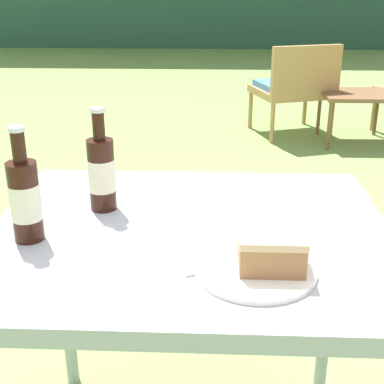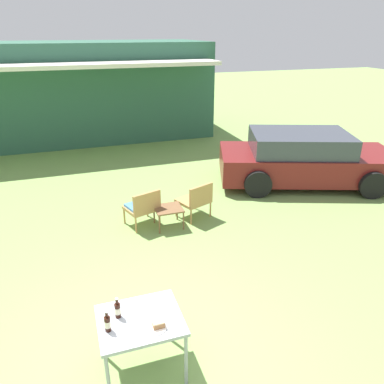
% 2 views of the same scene
% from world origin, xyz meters
% --- Properties ---
extents(wicker_chair_cushioned, '(0.73, 0.70, 0.77)m').
position_xyz_m(wicker_chair_cushioned, '(0.72, 3.43, 0.43)').
color(wicker_chair_cushioned, '#B2844C').
rests_on(wicker_chair_cushioned, ground_plane).
extents(garden_side_table, '(0.54, 0.50, 0.41)m').
position_xyz_m(garden_side_table, '(1.19, 3.24, 0.36)').
color(garden_side_table, brown).
rests_on(garden_side_table, ground_plane).
extents(patio_table, '(0.91, 0.76, 0.75)m').
position_xyz_m(patio_table, '(0.00, 0.00, 0.67)').
color(patio_table, '#9EA3A8').
rests_on(patio_table, ground_plane).
extents(cake_on_plate, '(0.24, 0.24, 0.08)m').
position_xyz_m(cake_on_plate, '(0.15, -0.18, 0.78)').
color(cake_on_plate, white).
rests_on(cake_on_plate, patio_table).
extents(cola_bottle_near, '(0.07, 0.07, 0.25)m').
position_xyz_m(cola_bottle_near, '(-0.22, 0.11, 0.84)').
color(cola_bottle_near, black).
rests_on(cola_bottle_near, patio_table).
extents(cola_bottle_far, '(0.07, 0.07, 0.25)m').
position_xyz_m(cola_bottle_far, '(-0.35, -0.06, 0.84)').
color(cola_bottle_far, black).
rests_on(cola_bottle_far, patio_table).
extents(fork, '(0.17, 0.08, 0.01)m').
position_xyz_m(fork, '(0.09, -0.17, 0.75)').
color(fork, silver).
rests_on(fork, patio_table).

